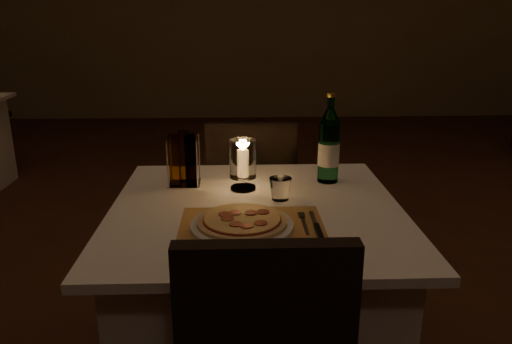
{
  "coord_description": "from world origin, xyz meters",
  "views": [
    {
      "loc": [
        -0.16,
        -1.8,
        1.38
      ],
      "look_at": [
        -0.11,
        -0.18,
        0.86
      ],
      "focal_mm": 35.0,
      "sensor_mm": 36.0,
      "label": 1
    }
  ],
  "objects_px": {
    "pizza": "(242,221)",
    "tumbler": "(280,189)",
    "plate": "(242,225)",
    "chair_far": "(251,189)",
    "hurricane_candle": "(243,161)",
    "water_bottle": "(329,147)",
    "main_table": "(256,300)"
  },
  "relations": [
    {
      "from": "pizza",
      "to": "tumbler",
      "type": "bearing_deg",
      "value": 61.11
    },
    {
      "from": "plate",
      "to": "tumbler",
      "type": "bearing_deg",
      "value": 61.07
    },
    {
      "from": "chair_far",
      "to": "hurricane_candle",
      "type": "distance_m",
      "value": 0.61
    },
    {
      "from": "plate",
      "to": "water_bottle",
      "type": "bearing_deg",
      "value": 52.46
    },
    {
      "from": "tumbler",
      "to": "hurricane_candle",
      "type": "xyz_separation_m",
      "value": [
        -0.13,
        0.11,
        0.07
      ]
    },
    {
      "from": "water_bottle",
      "to": "hurricane_candle",
      "type": "height_order",
      "value": "water_bottle"
    },
    {
      "from": "main_table",
      "to": "tumbler",
      "type": "distance_m",
      "value": 0.42
    },
    {
      "from": "hurricane_candle",
      "to": "main_table",
      "type": "bearing_deg",
      "value": -76.73
    },
    {
      "from": "main_table",
      "to": "plate",
      "type": "relative_size",
      "value": 3.12
    },
    {
      "from": "main_table",
      "to": "water_bottle",
      "type": "height_order",
      "value": "water_bottle"
    },
    {
      "from": "main_table",
      "to": "hurricane_candle",
      "type": "height_order",
      "value": "hurricane_candle"
    },
    {
      "from": "pizza",
      "to": "water_bottle",
      "type": "xyz_separation_m",
      "value": [
        0.34,
        0.45,
        0.11
      ]
    },
    {
      "from": "hurricane_candle",
      "to": "water_bottle",
      "type": "bearing_deg",
      "value": 13.85
    },
    {
      "from": "plate",
      "to": "chair_far",
      "type": "bearing_deg",
      "value": 86.8
    },
    {
      "from": "pizza",
      "to": "tumbler",
      "type": "height_order",
      "value": "tumbler"
    },
    {
      "from": "chair_far",
      "to": "water_bottle",
      "type": "bearing_deg",
      "value": -56.83
    },
    {
      "from": "water_bottle",
      "to": "hurricane_candle",
      "type": "relative_size",
      "value": 1.81
    },
    {
      "from": "tumbler",
      "to": "hurricane_candle",
      "type": "relative_size",
      "value": 0.42
    },
    {
      "from": "tumbler",
      "to": "water_bottle",
      "type": "xyz_separation_m",
      "value": [
        0.2,
        0.2,
        0.1
      ]
    },
    {
      "from": "plate",
      "to": "pizza",
      "type": "xyz_separation_m",
      "value": [
        0.0,
        -0.0,
        0.02
      ]
    },
    {
      "from": "pizza",
      "to": "tumbler",
      "type": "relative_size",
      "value": 3.49
    },
    {
      "from": "main_table",
      "to": "hurricane_candle",
      "type": "xyz_separation_m",
      "value": [
        -0.04,
        0.18,
        0.48
      ]
    },
    {
      "from": "tumbler",
      "to": "water_bottle",
      "type": "height_order",
      "value": "water_bottle"
    },
    {
      "from": "chair_far",
      "to": "hurricane_candle",
      "type": "bearing_deg",
      "value": -94.66
    },
    {
      "from": "pizza",
      "to": "water_bottle",
      "type": "height_order",
      "value": "water_bottle"
    },
    {
      "from": "chair_far",
      "to": "water_bottle",
      "type": "distance_m",
      "value": 0.63
    },
    {
      "from": "plate",
      "to": "hurricane_candle",
      "type": "height_order",
      "value": "hurricane_candle"
    },
    {
      "from": "chair_far",
      "to": "tumbler",
      "type": "distance_m",
      "value": 0.69
    },
    {
      "from": "water_bottle",
      "to": "chair_far",
      "type": "bearing_deg",
      "value": 123.17
    },
    {
      "from": "main_table",
      "to": "water_bottle",
      "type": "distance_m",
      "value": 0.64
    },
    {
      "from": "pizza",
      "to": "main_table",
      "type": "bearing_deg",
      "value": 74.52
    },
    {
      "from": "plate",
      "to": "tumbler",
      "type": "relative_size",
      "value": 3.98
    }
  ]
}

